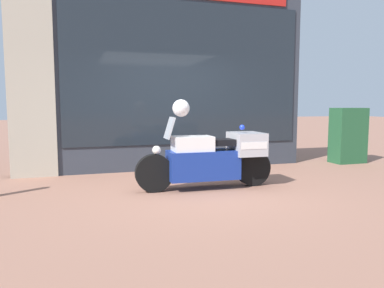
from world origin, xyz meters
TOP-DOWN VIEW (x-y plane):
  - ground_plane at (0.00, 0.00)m, footprint 60.00×60.00m
  - shop_building at (-0.40, 2.00)m, footprint 6.20×0.55m
  - window_display at (0.35, 2.03)m, footprint 4.90×0.30m
  - paramedic_motorcycle at (0.27, -0.10)m, footprint 2.33×0.64m
  - utility_cabinet at (4.30, 1.49)m, footprint 0.77×0.47m
  - white_helmet at (-0.28, -0.09)m, footprint 0.28×0.28m

SIDE VIEW (x-z plane):
  - ground_plane at x=0.00m, z-range 0.00..0.00m
  - window_display at x=0.35m, z-range -0.47..1.36m
  - paramedic_motorcycle at x=0.27m, z-range -0.07..1.13m
  - utility_cabinet at x=4.30m, z-range 0.00..1.31m
  - white_helmet at x=-0.28m, z-range 1.20..1.48m
  - shop_building at x=-0.40m, z-range 0.01..3.97m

